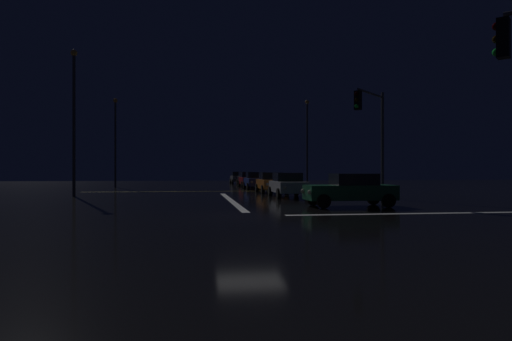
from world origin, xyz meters
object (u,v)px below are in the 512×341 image
(sedan_blue, at_px, (256,180))
(sedan_black, at_px, (246,178))
(sedan_gray, at_px, (238,178))
(streetlamp_left_far, at_px, (115,136))
(streetlamp_right_far, at_px, (307,137))
(sedan_silver, at_px, (288,185))
(streetlamp_left_near, at_px, (74,112))
(sedan_green_crossing, at_px, (351,190))
(traffic_signal_ne, at_px, (373,124))
(sedan_orange, at_px, (271,182))
(sedan_red, at_px, (249,179))

(sedan_blue, height_order, sedan_black, same)
(sedan_gray, distance_m, streetlamp_left_far, 18.31)
(streetlamp_right_far, bearing_deg, streetlamp_left_far, 180.00)
(sedan_silver, relative_size, sedan_blue, 1.00)
(sedan_gray, relative_size, streetlamp_left_near, 0.44)
(sedan_blue, relative_size, streetlamp_left_far, 0.48)
(sedan_green_crossing, bearing_deg, sedan_gray, 92.47)
(sedan_blue, xyz_separation_m, traffic_signal_ne, (4.72, -15.93, 3.63))
(sedan_blue, distance_m, sedan_gray, 17.64)
(sedan_silver, distance_m, sedan_orange, 5.90)
(streetlamp_left_far, bearing_deg, sedan_red, -2.63)
(sedan_blue, height_order, streetlamp_left_near, streetlamp_left_near)
(sedan_orange, relative_size, sedan_black, 1.00)
(sedan_blue, height_order, traffic_signal_ne, traffic_signal_ne)
(sedan_blue, distance_m, streetlamp_left_far, 15.61)
(sedan_silver, bearing_deg, sedan_black, 89.82)
(sedan_gray, distance_m, traffic_signal_ne, 34.07)
(sedan_black, bearing_deg, sedan_red, -93.67)
(sedan_gray, relative_size, traffic_signal_ne, 0.67)
(sedan_blue, bearing_deg, sedan_red, 89.21)
(sedan_red, height_order, streetlamp_left_far, streetlamp_left_far)
(sedan_orange, distance_m, traffic_signal_ne, 10.87)
(sedan_gray, distance_m, streetlamp_right_far, 13.75)
(sedan_black, xyz_separation_m, sedan_green_crossing, (1.34, -31.53, 0.00))
(sedan_black, height_order, streetlamp_left_near, streetlamp_left_near)
(sedan_red, bearing_deg, sedan_gray, 89.74)
(sedan_green_crossing, xyz_separation_m, streetlamp_left_far, (-15.34, 26.69, 4.43))
(sedan_orange, height_order, streetlamp_left_near, streetlamp_left_near)
(sedan_red, bearing_deg, sedan_orange, -89.05)
(sedan_orange, bearing_deg, sedan_gray, 90.36)
(traffic_signal_ne, bearing_deg, streetlamp_right_far, 85.49)
(sedan_silver, distance_m, streetlamp_left_near, 15.01)
(sedan_red, distance_m, sedan_black, 5.48)
(traffic_signal_ne, bearing_deg, streetlamp_left_far, 129.42)
(sedan_orange, height_order, sedan_black, same)
(sedan_gray, xyz_separation_m, sedan_green_crossing, (1.64, -38.00, 0.00))
(sedan_silver, bearing_deg, sedan_orange, 90.69)
(sedan_silver, height_order, streetlamp_left_near, streetlamp_left_near)
(sedan_black, relative_size, sedan_gray, 1.00)
(sedan_orange, relative_size, streetlamp_left_near, 0.44)
(sedan_gray, xyz_separation_m, streetlamp_left_near, (-13.70, -27.31, 4.79))
(streetlamp_right_far, bearing_deg, streetlamp_left_near, -141.41)
(sedan_black, relative_size, traffic_signal_ne, 0.67)
(sedan_silver, relative_size, sedan_black, 1.00)
(streetlamp_right_far, bearing_deg, sedan_gray, 119.29)
(sedan_black, bearing_deg, sedan_gray, 92.64)
(sedan_orange, relative_size, streetlamp_left_far, 0.48)
(sedan_green_crossing, bearing_deg, streetlamp_left_far, 119.89)
(sedan_green_crossing, xyz_separation_m, traffic_signal_ne, (2.95, 4.43, 3.63))
(sedan_red, height_order, streetlamp_right_far, streetlamp_right_far)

